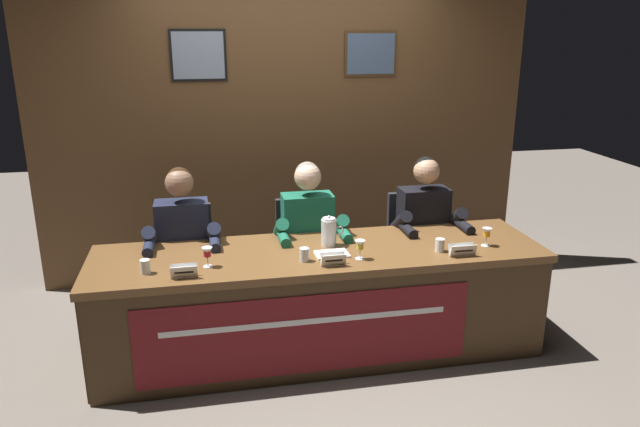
% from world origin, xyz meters
% --- Properties ---
extents(ground_plane, '(12.00, 12.00, 0.00)m').
position_xyz_m(ground_plane, '(0.00, 0.00, 0.00)').
color(ground_plane, '#70665B').
extents(wall_back_panelled, '(4.13, 0.14, 2.60)m').
position_xyz_m(wall_back_panelled, '(-0.00, 1.43, 1.30)').
color(wall_back_panelled, brown).
rests_on(wall_back_panelled, ground_plane).
extents(conference_table, '(2.93, 0.79, 0.72)m').
position_xyz_m(conference_table, '(-0.01, -0.11, 0.49)').
color(conference_table, brown).
rests_on(conference_table, ground_plane).
extents(chair_left, '(0.44, 0.45, 0.88)m').
position_xyz_m(chair_left, '(-0.88, 0.58, 0.42)').
color(chair_left, black).
rests_on(chair_left, ground_plane).
extents(panelist_left, '(0.51, 0.48, 1.21)m').
position_xyz_m(panelist_left, '(-0.88, 0.38, 0.70)').
color(panelist_left, black).
rests_on(panelist_left, ground_plane).
extents(nameplate_left, '(0.15, 0.06, 0.08)m').
position_xyz_m(nameplate_left, '(-0.86, -0.28, 0.76)').
color(nameplate_left, white).
rests_on(nameplate_left, conference_table).
extents(juice_glass_left, '(0.06, 0.06, 0.12)m').
position_xyz_m(juice_glass_left, '(-0.72, -0.14, 0.81)').
color(juice_glass_left, white).
rests_on(juice_glass_left, conference_table).
extents(water_cup_left, '(0.06, 0.06, 0.08)m').
position_xyz_m(water_cup_left, '(-1.08, -0.17, 0.76)').
color(water_cup_left, silver).
rests_on(water_cup_left, conference_table).
extents(chair_center, '(0.44, 0.45, 0.88)m').
position_xyz_m(chair_center, '(0.00, 0.58, 0.42)').
color(chair_center, black).
rests_on(chair_center, ground_plane).
extents(panelist_center, '(0.51, 0.48, 1.21)m').
position_xyz_m(panelist_center, '(0.00, 0.38, 0.70)').
color(panelist_center, black).
rests_on(panelist_center, ground_plane).
extents(nameplate_center, '(0.15, 0.06, 0.08)m').
position_xyz_m(nameplate_center, '(0.03, -0.27, 0.76)').
color(nameplate_center, white).
rests_on(nameplate_center, conference_table).
extents(juice_glass_center, '(0.06, 0.06, 0.12)m').
position_xyz_m(juice_glass_center, '(0.21, -0.20, 0.81)').
color(juice_glass_center, white).
rests_on(juice_glass_center, conference_table).
extents(water_cup_center, '(0.06, 0.06, 0.08)m').
position_xyz_m(water_cup_center, '(-0.13, -0.16, 0.76)').
color(water_cup_center, silver).
rests_on(water_cup_center, conference_table).
extents(chair_right, '(0.44, 0.45, 0.88)m').
position_xyz_m(chair_right, '(0.88, 0.58, 0.42)').
color(chair_right, black).
rests_on(chair_right, ground_plane).
extents(panelist_right, '(0.51, 0.48, 1.21)m').
position_xyz_m(panelist_right, '(0.88, 0.38, 0.70)').
color(panelist_right, black).
rests_on(panelist_right, ground_plane).
extents(nameplate_right, '(0.17, 0.06, 0.08)m').
position_xyz_m(nameplate_right, '(0.86, -0.27, 0.76)').
color(nameplate_right, white).
rests_on(nameplate_right, conference_table).
extents(juice_glass_right, '(0.06, 0.06, 0.12)m').
position_xyz_m(juice_glass_right, '(1.09, -0.13, 0.81)').
color(juice_glass_right, white).
rests_on(juice_glass_right, conference_table).
extents(water_cup_right, '(0.06, 0.06, 0.08)m').
position_xyz_m(water_cup_right, '(0.75, -0.17, 0.76)').
color(water_cup_right, silver).
rests_on(water_cup_right, conference_table).
extents(water_pitcher_central, '(0.15, 0.10, 0.21)m').
position_xyz_m(water_pitcher_central, '(0.08, 0.07, 0.82)').
color(water_pitcher_central, silver).
rests_on(water_pitcher_central, conference_table).
extents(document_stack_center, '(0.21, 0.16, 0.01)m').
position_xyz_m(document_stack_center, '(0.06, -0.10, 0.73)').
color(document_stack_center, white).
rests_on(document_stack_center, conference_table).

